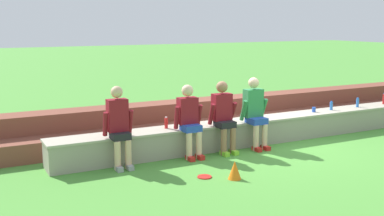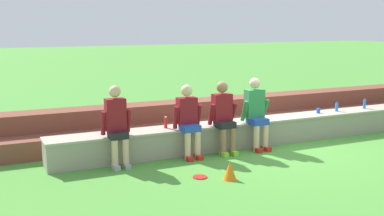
{
  "view_description": "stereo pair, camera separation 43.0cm",
  "coord_description": "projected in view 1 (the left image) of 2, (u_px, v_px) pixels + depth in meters",
  "views": [
    {
      "loc": [
        -5.7,
        -7.58,
        2.47
      ],
      "look_at": [
        -1.62,
        0.27,
        0.85
      ],
      "focal_mm": 44.54,
      "sensor_mm": 36.0,
      "label": 1
    },
    {
      "loc": [
        -5.31,
        -7.77,
        2.47
      ],
      "look_at": [
        -1.62,
        0.27,
        0.85
      ],
      "focal_mm": 44.54,
      "sensor_mm": 36.0,
      "label": 2
    }
  ],
  "objects": [
    {
      "name": "ground_plane",
      "position": [
        269.0,
        145.0,
        9.64
      ],
      "size": [
        80.0,
        80.0,
        0.0
      ],
      "primitive_type": "plane",
      "color": "#4C9338"
    },
    {
      "name": "stone_seating_wall",
      "position": [
        262.0,
        129.0,
        9.83
      ],
      "size": [
        8.75,
        0.58,
        0.51
      ],
      "color": "gray",
      "rests_on": "ground"
    },
    {
      "name": "brick_bleachers",
      "position": [
        229.0,
        117.0,
        10.93
      ],
      "size": [
        12.67,
        1.2,
        0.73
      ],
      "color": "brown",
      "rests_on": "ground"
    },
    {
      "name": "person_far_left",
      "position": [
        119.0,
        125.0,
        8.06
      ],
      "size": [
        0.52,
        0.49,
        1.4
      ],
      "color": "#DBAD89",
      "rests_on": "ground"
    },
    {
      "name": "person_left_of_center",
      "position": [
        189.0,
        119.0,
        8.68
      ],
      "size": [
        0.54,
        0.52,
        1.34
      ],
      "color": "beige",
      "rests_on": "ground"
    },
    {
      "name": "person_center",
      "position": [
        224.0,
        115.0,
        8.98
      ],
      "size": [
        0.55,
        0.51,
        1.36
      ],
      "color": "#996B4C",
      "rests_on": "ground"
    },
    {
      "name": "person_right_of_center",
      "position": [
        255.0,
        111.0,
        9.3
      ],
      "size": [
        0.55,
        0.52,
        1.39
      ],
      "color": "beige",
      "rests_on": "ground"
    },
    {
      "name": "water_bottle_mid_right",
      "position": [
        331.0,
        106.0,
        10.65
      ],
      "size": [
        0.07,
        0.07,
        0.2
      ],
      "color": "blue",
      "rests_on": "stone_seating_wall"
    },
    {
      "name": "water_bottle_center_gap",
      "position": [
        358.0,
        103.0,
        11.01
      ],
      "size": [
        0.06,
        0.06,
        0.22
      ],
      "color": "blue",
      "rests_on": "stone_seating_wall"
    },
    {
      "name": "water_bottle_near_right",
      "position": [
        384.0,
        99.0,
        11.4
      ],
      "size": [
        0.06,
        0.06,
        0.27
      ],
      "color": "red",
      "rests_on": "stone_seating_wall"
    },
    {
      "name": "water_bottle_mid_left",
      "position": [
        166.0,
        123.0,
        8.83
      ],
      "size": [
        0.06,
        0.06,
        0.22
      ],
      "color": "red",
      "rests_on": "stone_seating_wall"
    },
    {
      "name": "plastic_cup_middle",
      "position": [
        314.0,
        110.0,
        10.41
      ],
      "size": [
        0.08,
        0.08,
        0.11
      ],
      "primitive_type": "cylinder",
      "color": "blue",
      "rests_on": "stone_seating_wall"
    },
    {
      "name": "frisbee",
      "position": [
        204.0,
        177.0,
        7.64
      ],
      "size": [
        0.23,
        0.23,
        0.02
      ],
      "primitive_type": "cylinder",
      "color": "red",
      "rests_on": "ground"
    },
    {
      "name": "sports_cone",
      "position": [
        235.0,
        170.0,
        7.53
      ],
      "size": [
        0.21,
        0.21,
        0.29
      ],
      "primitive_type": "cone",
      "color": "orange",
      "rests_on": "ground"
    }
  ]
}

